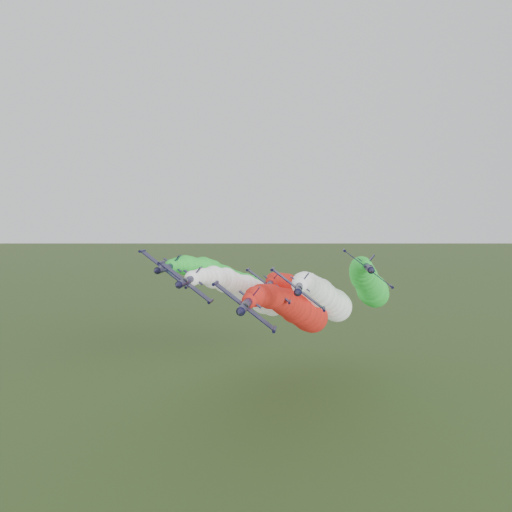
{
  "coord_description": "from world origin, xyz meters",
  "views": [
    {
      "loc": [
        14.49,
        -81.06,
        49.83
      ],
      "look_at": [
        4.09,
        6.91,
        43.16
      ],
      "focal_mm": 35.0,
      "sensor_mm": 36.0,
      "label": 1
    }
  ],
  "objects_px": {
    "jet_outer_right": "(369,284)",
    "jet_trail": "(303,295)",
    "jet_lead": "(297,309)",
    "jet_outer_left": "(236,284)",
    "jet_inner_right": "(325,298)",
    "jet_inner_left": "(254,293)"
  },
  "relations": [
    {
      "from": "jet_outer_left",
      "to": "jet_outer_right",
      "type": "bearing_deg",
      "value": 6.79
    },
    {
      "from": "jet_outer_right",
      "to": "jet_lead",
      "type": "bearing_deg",
      "value": -131.56
    },
    {
      "from": "jet_trail",
      "to": "jet_outer_right",
      "type": "bearing_deg",
      "value": -23.25
    },
    {
      "from": "jet_inner_right",
      "to": "jet_outer_right",
      "type": "bearing_deg",
      "value": 40.58
    },
    {
      "from": "jet_inner_right",
      "to": "jet_trail",
      "type": "relative_size",
      "value": 1.0
    },
    {
      "from": "jet_outer_left",
      "to": "jet_trail",
      "type": "bearing_deg",
      "value": 34.2
    },
    {
      "from": "jet_lead",
      "to": "jet_outer_right",
      "type": "relative_size",
      "value": 1.0
    },
    {
      "from": "jet_lead",
      "to": "jet_outer_right",
      "type": "xyz_separation_m",
      "value": [
        19.62,
        22.13,
        3.69
      ]
    },
    {
      "from": "jet_inner_right",
      "to": "jet_outer_right",
      "type": "xyz_separation_m",
      "value": [
        12.5,
        10.7,
        2.54
      ]
    },
    {
      "from": "jet_outer_right",
      "to": "jet_inner_right",
      "type": "bearing_deg",
      "value": -139.42
    },
    {
      "from": "jet_lead",
      "to": "jet_outer_left",
      "type": "distance_m",
      "value": 25.47
    },
    {
      "from": "jet_lead",
      "to": "jet_inner_left",
      "type": "height_order",
      "value": "jet_inner_left"
    },
    {
      "from": "jet_inner_right",
      "to": "jet_outer_left",
      "type": "height_order",
      "value": "jet_outer_left"
    },
    {
      "from": "jet_inner_right",
      "to": "jet_outer_left",
      "type": "distance_m",
      "value": 26.0
    },
    {
      "from": "jet_lead",
      "to": "jet_outer_right",
      "type": "distance_m",
      "value": 29.8
    },
    {
      "from": "jet_lead",
      "to": "jet_inner_right",
      "type": "bearing_deg",
      "value": 58.05
    },
    {
      "from": "jet_inner_right",
      "to": "jet_outer_right",
      "type": "distance_m",
      "value": 16.65
    },
    {
      "from": "jet_outer_right",
      "to": "jet_trail",
      "type": "height_order",
      "value": "jet_outer_right"
    },
    {
      "from": "jet_inner_left",
      "to": "jet_trail",
      "type": "bearing_deg",
      "value": 55.7
    },
    {
      "from": "jet_lead",
      "to": "jet_outer_left",
      "type": "height_order",
      "value": "jet_outer_left"
    },
    {
      "from": "jet_inner_right",
      "to": "jet_inner_left",
      "type": "bearing_deg",
      "value": 179.89
    },
    {
      "from": "jet_lead",
      "to": "jet_inner_right",
      "type": "xyz_separation_m",
      "value": [
        7.12,
        11.42,
        1.15
      ]
    }
  ]
}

